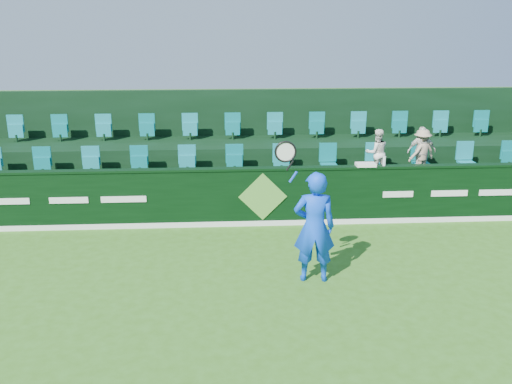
{
  "coord_description": "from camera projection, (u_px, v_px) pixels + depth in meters",
  "views": [
    {
      "loc": [
        -0.89,
        -8.31,
        4.57
      ],
      "look_at": [
        -0.22,
        2.8,
        1.15
      ],
      "focal_mm": 40.0,
      "sensor_mm": 36.0,
      "label": 1
    }
  ],
  "objects": [
    {
      "name": "seat_row_back",
      "position": [
        254.0,
        129.0,
        15.82
      ],
      "size": [
        13.5,
        0.5,
        0.6
      ],
      "primitive_type": "cube",
      "color": "teal",
      "rests_on": "stand_tier_back"
    },
    {
      "name": "spectator_right",
      "position": [
        422.0,
        152.0,
        14.03
      ],
      "size": [
        0.86,
        0.71,
        1.17
      ],
      "primitive_type": "imported",
      "rotation": [
        0.0,
        0.0,
        3.57
      ],
      "color": "tan",
      "rests_on": "stand_tier_front"
    },
    {
      "name": "spectator_left",
      "position": [
        377.0,
        153.0,
        13.96
      ],
      "size": [
        0.61,
        0.49,
        1.18
      ],
      "primitive_type": "imported",
      "rotation": [
        0.0,
        0.0,
        3.23
      ],
      "color": "white",
      "rests_on": "stand_tier_front"
    },
    {
      "name": "spectator_middle",
      "position": [
        421.0,
        151.0,
        14.02
      ],
      "size": [
        0.73,
        0.32,
        1.22
      ],
      "primitive_type": "imported",
      "rotation": [
        0.0,
        0.0,
        3.18
      ],
      "color": "silver",
      "rests_on": "stand_tier_front"
    },
    {
      "name": "drinks_bottle",
      "position": [
        384.0,
        161.0,
        12.87
      ],
      "size": [
        0.07,
        0.07,
        0.22
      ],
      "primitive_type": "cylinder",
      "color": "silver",
      "rests_on": "sponsor_hoarding"
    },
    {
      "name": "towel",
      "position": [
        366.0,
        165.0,
        12.87
      ],
      "size": [
        0.44,
        0.29,
        0.07
      ],
      "primitive_type": "cube",
      "color": "white",
      "rests_on": "sponsor_hoarding"
    },
    {
      "name": "sponsor_hoarding",
      "position": [
        263.0,
        196.0,
        12.94
      ],
      "size": [
        16.0,
        0.25,
        1.35
      ],
      "color": "black",
      "rests_on": "ground"
    },
    {
      "name": "stand_tier_back",
      "position": [
        255.0,
        165.0,
        15.81
      ],
      "size": [
        16.0,
        1.8,
        1.3
      ],
      "primitive_type": "cube",
      "color": "black",
      "rests_on": "ground"
    },
    {
      "name": "tennis_player",
      "position": [
        314.0,
        227.0,
        10.08
      ],
      "size": [
        1.19,
        0.53,
        2.67
      ],
      "color": "blue",
      "rests_on": "ground"
    },
    {
      "name": "seat_row_front",
      "position": [
        258.0,
        162.0,
        14.24
      ],
      "size": [
        13.5,
        0.5,
        0.6
      ],
      "primitive_type": "cube",
      "color": "teal",
      "rests_on": "stand_tier_front"
    },
    {
      "name": "stand_tier_front",
      "position": [
        259.0,
        194.0,
        14.07
      ],
      "size": [
        16.0,
        2.0,
        0.8
      ],
      "primitive_type": "cube",
      "color": "black",
      "rests_on": "ground"
    },
    {
      "name": "stand_rear",
      "position": [
        254.0,
        141.0,
        16.07
      ],
      "size": [
        16.0,
        4.1,
        2.6
      ],
      "color": "black",
      "rests_on": "ground"
    },
    {
      "name": "ground",
      "position": [
        280.0,
        309.0,
        9.32
      ],
      "size": [
        60.0,
        60.0,
        0.0
      ],
      "primitive_type": "plane",
      "color": "#346518",
      "rests_on": "ground"
    }
  ]
}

